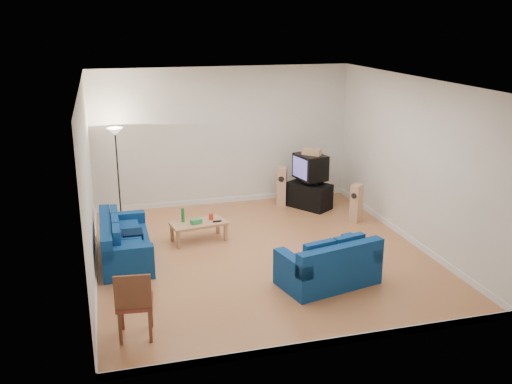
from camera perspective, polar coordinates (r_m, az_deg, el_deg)
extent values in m
cube|color=#98552F|center=(10.73, 0.56, -6.23)|extent=(6.00, 6.50, 0.01)
cube|color=white|center=(9.91, 0.62, 11.02)|extent=(6.00, 6.50, 0.01)
cube|color=white|center=(13.27, -3.24, 5.55)|extent=(6.00, 0.01, 3.20)
cube|color=white|center=(7.28, 7.57, -4.37)|extent=(6.00, 0.01, 3.20)
cube|color=white|center=(9.85, -16.47, 0.78)|extent=(0.01, 6.50, 3.20)
cube|color=white|center=(11.36, 15.33, 3.00)|extent=(0.01, 6.50, 3.20)
cube|color=white|center=(13.65, -3.13, -0.80)|extent=(6.00, 0.02, 0.12)
cube|color=white|center=(7.98, 7.10, -14.71)|extent=(6.00, 0.02, 0.12)
cube|color=white|center=(10.36, -15.70, -7.41)|extent=(0.02, 6.50, 0.12)
cube|color=white|center=(11.81, 14.71, -4.26)|extent=(0.02, 6.50, 0.12)
cube|color=#002357|center=(10.71, -12.86, -5.62)|extent=(0.86, 1.99, 0.38)
cube|color=#002357|center=(10.57, -14.78, -3.84)|extent=(0.20, 1.99, 0.39)
cube|color=#002357|center=(11.44, -13.20, -2.56)|extent=(0.86, 0.20, 0.22)
cube|color=#002357|center=(9.77, -12.70, -5.97)|extent=(0.86, 0.20, 0.22)
cube|color=black|center=(10.61, -12.23, -4.17)|extent=(0.36, 0.36, 0.11)
cube|color=#002357|center=(9.61, 7.16, -7.97)|extent=(1.74, 1.23, 0.39)
cube|color=#002357|center=(9.20, 8.49, -6.50)|extent=(1.59, 0.56, 0.40)
cube|color=#002357|center=(9.13, 3.68, -7.14)|extent=(0.40, 0.91, 0.22)
cube|color=#002357|center=(9.88, 10.50, -5.47)|extent=(0.40, 0.91, 0.22)
cube|color=black|center=(9.60, 6.74, -6.10)|extent=(0.45, 0.45, 0.11)
cube|color=tan|center=(11.27, -5.78, -3.15)|extent=(1.14, 0.70, 0.05)
cube|color=tan|center=(11.01, -7.77, -4.81)|extent=(0.07, 0.07, 0.34)
cube|color=tan|center=(11.40, -8.41, -4.06)|extent=(0.07, 0.07, 0.34)
cube|color=tan|center=(11.30, -3.06, -4.08)|extent=(0.07, 0.07, 0.34)
cube|color=tan|center=(11.68, -3.85, -3.38)|extent=(0.07, 0.07, 0.34)
cylinder|color=#197233|center=(11.28, -7.32, -2.31)|extent=(0.07, 0.07, 0.28)
cube|color=green|center=(11.18, -6.00, -2.95)|extent=(0.24, 0.18, 0.09)
cylinder|color=red|center=(11.36, -4.51, -2.48)|extent=(0.12, 0.12, 0.13)
cube|color=black|center=(11.26, -3.90, -2.93)|extent=(0.17, 0.07, 0.02)
cube|color=black|center=(13.25, 5.37, -0.35)|extent=(0.99, 1.10, 0.59)
cube|color=black|center=(13.16, 5.66, 1.08)|extent=(0.54, 0.55, 0.10)
cube|color=black|center=(13.10, 5.46, 2.54)|extent=(0.68, 0.83, 0.57)
cube|color=#4B4293|center=(12.96, 4.41, 2.40)|extent=(0.14, 0.58, 0.46)
cube|color=tan|center=(12.97, 5.59, 4.03)|extent=(0.42, 0.42, 0.15)
cube|color=tan|center=(13.35, 2.61, 0.56)|extent=(0.31, 0.33, 0.91)
cylinder|color=black|center=(13.16, 2.54, 1.29)|extent=(0.13, 0.08, 0.13)
cube|color=tan|center=(12.43, 10.01, -1.12)|extent=(0.31, 0.30, 0.84)
cylinder|color=black|center=(12.27, 9.77, -0.39)|extent=(0.09, 0.11, 0.12)
cylinder|color=black|center=(12.89, -13.32, -2.55)|extent=(0.26, 0.26, 0.03)
cylinder|color=black|center=(12.61, -13.61, 1.55)|extent=(0.03, 0.03, 1.89)
cone|color=white|center=(12.40, -13.92, 5.89)|extent=(0.35, 0.35, 0.15)
cube|color=brown|center=(8.08, -13.43, -13.13)|extent=(0.05, 0.05, 0.49)
cube|color=brown|center=(8.42, -13.24, -11.77)|extent=(0.05, 0.05, 0.49)
cube|color=brown|center=(8.05, -10.53, -13.04)|extent=(0.05, 0.05, 0.49)
cube|color=brown|center=(8.40, -10.47, -11.68)|extent=(0.05, 0.05, 0.49)
cube|color=brown|center=(8.11, -12.03, -10.75)|extent=(0.54, 0.54, 0.07)
cube|color=brown|center=(7.79, -12.23, -9.78)|extent=(0.49, 0.10, 0.49)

